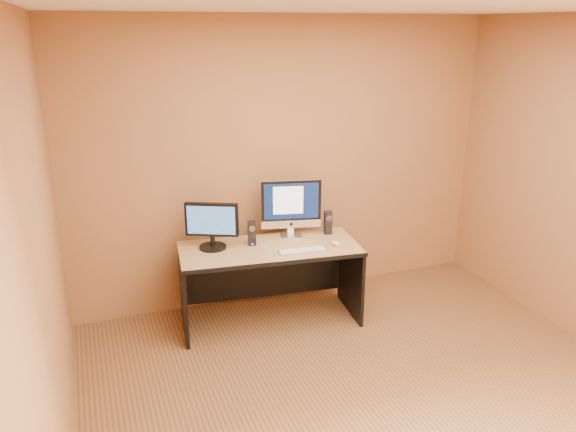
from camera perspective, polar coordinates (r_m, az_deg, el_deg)
The scene contains 12 objects.
floor at distance 4.10m, azimuth 10.22°, elevation -19.12°, with size 4.00×4.00×0.00m, color brown.
walls at distance 3.46m, azimuth 11.45°, elevation -1.83°, with size 4.00×4.00×2.60m, color #98603D, non-canonical shape.
ceiling at distance 3.25m, azimuth 13.01°, elevation 20.17°, with size 4.00×4.00×0.00m, color white.
desk at distance 4.93m, azimuth -1.84°, elevation -6.99°, with size 1.52×0.67×0.70m, color tan, non-canonical shape.
imac at distance 4.96m, azimuth 0.35°, elevation 0.82°, with size 0.54×0.20×0.52m, color silver, non-canonical shape.
second_monitor at distance 4.74m, azimuth -7.73°, elevation -1.00°, with size 0.46×0.23×0.40m, color black, non-canonical shape.
speaker_left at distance 4.82m, azimuth -3.70°, elevation -1.75°, with size 0.06×0.07×0.21m, color black, non-canonical shape.
speaker_right at distance 5.08m, azimuth 4.08°, elevation -0.67°, with size 0.06×0.07×0.21m, color black, non-canonical shape.
keyboard at distance 4.70m, azimuth 1.48°, elevation -3.53°, with size 0.41×0.11×0.02m, color silver.
mouse at distance 4.85m, azimuth 4.82°, elevation -2.74°, with size 0.06×0.10×0.03m, color silver.
cable_a at distance 5.14m, azimuth 0.67°, elevation -1.57°, with size 0.01×0.01×0.21m, color black.
cable_b at distance 5.11m, azimuth -0.57°, elevation -1.67°, with size 0.01×0.01×0.17m, color black.
Camera 1 is at (-1.76, -2.73, 2.50)m, focal length 35.00 mm.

